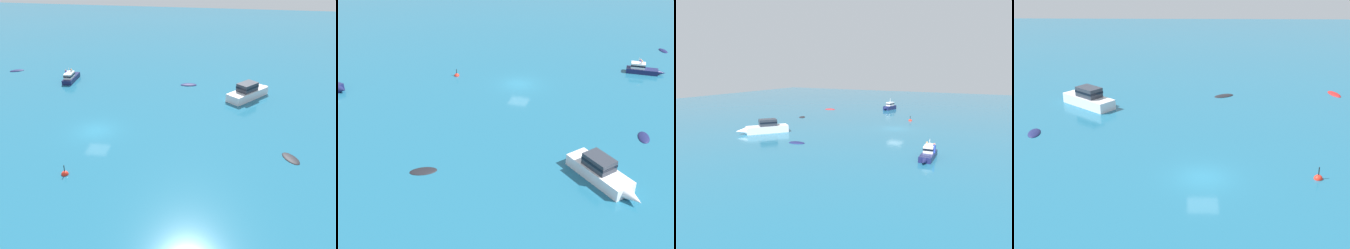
# 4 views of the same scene
# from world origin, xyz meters

# --- Properties ---
(ground_plane) EXTENTS (160.00, 160.00, 0.00)m
(ground_plane) POSITION_xyz_m (0.00, 0.00, 0.00)
(ground_plane) COLOR #1E607F
(launch) EXTENTS (1.52, 5.26, 2.19)m
(launch) POSITION_xyz_m (-8.88, 15.20, 0.61)
(launch) COLOR #191E4C
(launch) RESTS_ON ground
(powerboat) EXTENTS (2.20, 4.97, 2.84)m
(powerboat) POSITION_xyz_m (8.90, -22.55, 0.74)
(powerboat) COLOR #191E4C
(powerboat) RESTS_ON ground
(powerboat_1) EXTENTS (6.35, 7.20, 2.17)m
(powerboat_1) POSITION_xyz_m (17.45, 12.57, 0.83)
(powerboat_1) COLOR white
(powerboat_1) RESTS_ON ground
(rib) EXTENTS (2.53, 1.52, 0.42)m
(rib) POSITION_xyz_m (8.92, 15.99, 0.00)
(rib) COLOR #191E4C
(rib) RESTS_ON ground
(rib_1) EXTENTS (2.24, 2.77, 0.30)m
(rib_1) POSITION_xyz_m (21.11, -2.92, 0.00)
(rib_1) COLOR black
(rib_1) RESTS_ON ground
(tender) EXTENTS (2.75, 1.65, 0.44)m
(tender) POSITION_xyz_m (21.97, -16.16, 0.00)
(tender) COLOR #B21E1E
(tender) RESTS_ON ground
(channel_buoy) EXTENTS (0.69, 0.69, 1.35)m
(channel_buoy) POSITION_xyz_m (-0.08, -8.93, 0.01)
(channel_buoy) COLOR red
(channel_buoy) RESTS_ON ground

